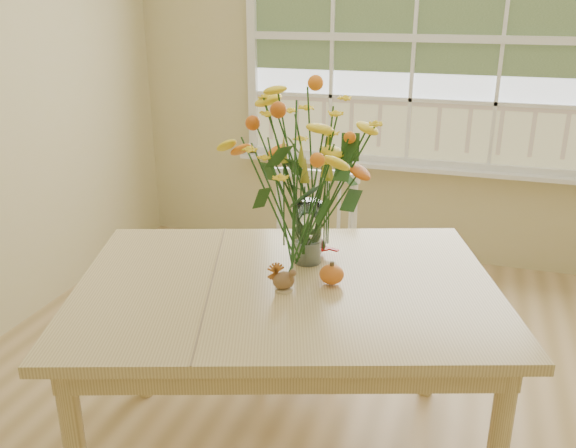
% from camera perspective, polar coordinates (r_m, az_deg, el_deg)
% --- Properties ---
extents(wall_back, '(4.00, 0.02, 2.70)m').
position_cam_1_polar(wall_back, '(4.28, 11.62, 14.04)').
color(wall_back, '#CFC284').
rests_on(wall_back, floor).
extents(window, '(2.42, 0.12, 1.74)m').
position_cam_1_polar(window, '(4.23, 11.74, 16.43)').
color(window, silver).
rests_on(window, wall_back).
extents(dining_table, '(1.79, 1.51, 0.82)m').
position_cam_1_polar(dining_table, '(2.29, -0.15, -7.51)').
color(dining_table, tan).
rests_on(dining_table, floor).
extents(windsor_chair, '(0.45, 0.43, 0.96)m').
position_cam_1_polar(windsor_chair, '(3.15, 2.10, -3.21)').
color(windsor_chair, white).
rests_on(windsor_chair, floor).
extents(flower_vase, '(0.52, 0.52, 0.61)m').
position_cam_1_polar(flower_vase, '(2.29, 1.92, 4.96)').
color(flower_vase, white).
rests_on(flower_vase, dining_table).
extents(pumpkin, '(0.09, 0.09, 0.07)m').
position_cam_1_polar(pumpkin, '(2.22, 4.11, -4.81)').
color(pumpkin, '#D76019').
rests_on(pumpkin, dining_table).
extents(turkey_figurine, '(0.10, 0.09, 0.10)m').
position_cam_1_polar(turkey_figurine, '(2.17, -0.41, -5.31)').
color(turkey_figurine, '#CCB78C').
rests_on(turkey_figurine, dining_table).
extents(dark_gourd, '(0.12, 0.07, 0.07)m').
position_cam_1_polar(dark_gourd, '(2.48, 2.70, -2.08)').
color(dark_gourd, '#38160F').
rests_on(dark_gourd, dining_table).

